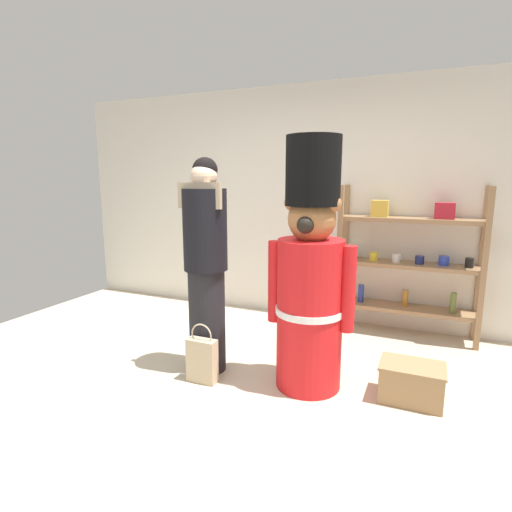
% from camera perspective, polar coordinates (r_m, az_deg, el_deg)
% --- Properties ---
extents(ground_plane, '(6.40, 6.40, 0.00)m').
position_cam_1_polar(ground_plane, '(3.02, -2.36, -20.96)').
color(ground_plane, beige).
extents(back_wall, '(6.40, 0.12, 2.60)m').
position_cam_1_polar(back_wall, '(4.65, 9.50, 7.12)').
color(back_wall, silver).
rests_on(back_wall, ground_plane).
extents(merchandise_shelf, '(1.37, 0.35, 1.52)m').
position_cam_1_polar(merchandise_shelf, '(4.36, 20.50, -0.46)').
color(merchandise_shelf, '#93704C').
rests_on(merchandise_shelf, ground_plane).
extents(teddy_bear_guard, '(0.67, 0.51, 1.89)m').
position_cam_1_polar(teddy_bear_guard, '(3.06, 7.62, -3.22)').
color(teddy_bear_guard, red).
rests_on(teddy_bear_guard, ground_plane).
extents(person_shopper, '(0.37, 0.35, 1.75)m').
position_cam_1_polar(person_shopper, '(3.31, -7.03, -1.17)').
color(person_shopper, black).
rests_on(person_shopper, ground_plane).
extents(shopping_bag, '(0.24, 0.10, 0.48)m').
position_cam_1_polar(shopping_bag, '(3.33, -7.56, -14.18)').
color(shopping_bag, '#C1AD89').
rests_on(shopping_bag, ground_plane).
extents(display_crate, '(0.45, 0.31, 0.28)m').
position_cam_1_polar(display_crate, '(3.28, 20.93, -16.20)').
color(display_crate, '#9E7A51').
rests_on(display_crate, ground_plane).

